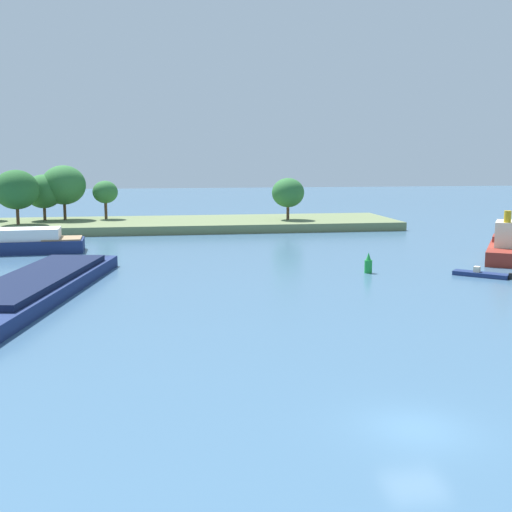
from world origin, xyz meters
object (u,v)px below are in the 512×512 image
object	(u,v)px
tugboat	(506,246)
channel_buoy_green	(368,264)
cargo_barge	(25,289)
small_motorboat	(481,274)

from	to	relation	value
tugboat	channel_buoy_green	xyz separation A→B (m)	(-16.90, -5.57, -0.55)
channel_buoy_green	cargo_barge	bearing A→B (deg)	-166.02
cargo_barge	tugboat	xyz separation A→B (m)	(45.92, 12.79, 0.48)
cargo_barge	channel_buoy_green	distance (m)	29.90
cargo_barge	tugboat	size ratio (longest dim) A/B	2.57
small_motorboat	cargo_barge	world-z (taller)	cargo_barge
small_motorboat	cargo_barge	distance (m)	38.63
small_motorboat	cargo_barge	bearing A→B (deg)	-174.19
small_motorboat	channel_buoy_green	distance (m)	9.99
cargo_barge	channel_buoy_green	bearing A→B (deg)	13.98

